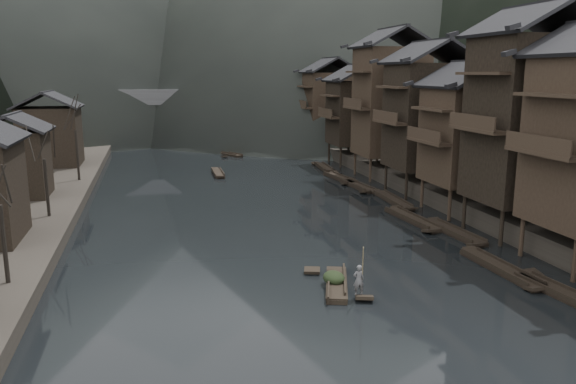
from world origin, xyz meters
name	(u,v)px	position (x,y,z in m)	size (l,w,h in m)	color
water	(318,282)	(0.00, 0.00, 0.00)	(300.00, 300.00, 0.00)	black
right_bank	(477,152)	(35.00, 40.00, 0.90)	(40.00, 200.00, 1.80)	#2D2823
stilt_houses	(438,101)	(17.28, 19.04, 9.16)	(9.00, 67.60, 16.86)	black
left_houses	(4,149)	(-20.50, 20.12, 5.66)	(8.10, 53.20, 8.73)	black
bare_trees	(28,156)	(-17.00, 11.39, 6.21)	(3.65, 44.28, 7.29)	black
moored_sampans	(400,208)	(11.82, 14.74, 0.20)	(2.98, 49.84, 0.47)	black
midriver_boats	(214,158)	(-0.60, 48.11, 0.20)	(7.01, 28.65, 0.45)	black
stone_bridge	(202,111)	(0.00, 72.00, 5.11)	(40.00, 6.00, 9.00)	#4C4C4F
hero_sampan	(337,283)	(0.79, -0.94, 0.20)	(2.64, 5.50, 0.44)	black
cargo_heap	(334,272)	(0.71, -0.70, 0.80)	(1.21, 1.58, 0.73)	black
boatman	(359,276)	(1.39, -2.76, 1.27)	(0.60, 0.40, 1.65)	slate
bamboo_pole	(364,227)	(1.59, -2.76, 3.92)	(0.06, 0.06, 4.09)	#8C7A51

